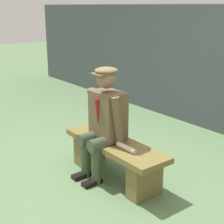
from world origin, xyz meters
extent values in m
plane|color=#5C7B51|center=(0.00, 0.00, 0.00)|extent=(30.00, 30.00, 0.00)
cube|color=brown|center=(0.00, 0.00, 0.42)|extent=(1.43, 0.45, 0.06)
cube|color=brown|center=(-0.52, 0.00, 0.19)|extent=(0.17, 0.38, 0.39)
cube|color=brown|center=(0.52, 0.00, 0.19)|extent=(0.17, 0.38, 0.39)
cube|color=brown|center=(0.13, 0.00, 0.75)|extent=(0.40, 0.28, 0.56)
cylinder|color=#1E2338|center=(0.13, 0.00, 0.99)|extent=(0.22, 0.22, 0.06)
cone|color=maroon|center=(0.13, 0.15, 0.81)|extent=(0.07, 0.07, 0.31)
sphere|color=#8C664C|center=(0.13, 0.02, 1.18)|extent=(0.23, 0.23, 0.23)
ellipsoid|color=brown|center=(0.13, 0.02, 1.27)|extent=(0.26, 0.26, 0.08)
cube|color=brown|center=(0.13, 0.12, 1.24)|extent=(0.18, 0.10, 0.02)
cylinder|color=#404C35|center=(0.01, 0.13, 0.47)|extent=(0.15, 0.41, 0.15)
cylinder|color=#404C35|center=(0.01, 0.25, 0.23)|extent=(0.11, 0.11, 0.47)
cube|color=black|center=(0.01, 0.31, 0.03)|extent=(0.10, 0.24, 0.05)
cylinder|color=brown|center=(-0.11, 0.04, 0.74)|extent=(0.11, 0.18, 0.57)
cylinder|color=#404C35|center=(0.24, 0.13, 0.47)|extent=(0.15, 0.41, 0.15)
cylinder|color=#404C35|center=(0.24, 0.25, 0.23)|extent=(0.11, 0.11, 0.47)
cube|color=black|center=(0.24, 0.31, 0.03)|extent=(0.10, 0.24, 0.05)
cylinder|color=brown|center=(0.36, 0.04, 0.74)|extent=(0.10, 0.17, 0.57)
cylinder|color=beige|center=(-0.26, 0.04, 0.48)|extent=(0.28, 0.07, 0.06)
camera|label=1|loc=(-2.88, 2.24, 1.95)|focal=54.78mm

